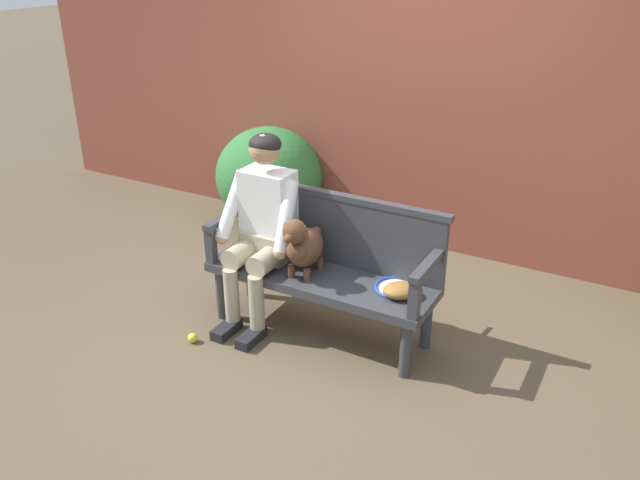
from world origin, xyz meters
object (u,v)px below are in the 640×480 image
tennis_racket (400,286)px  dog_on_bench (303,245)px  baseball_glove (401,290)px  tennis_ball (193,338)px  garden_bench (320,283)px  person_seated (262,223)px

tennis_racket → dog_on_bench: bearing=-165.7°
baseball_glove → tennis_ball: (-1.24, -0.52, -0.45)m
tennis_racket → tennis_ball: (-1.19, -0.62, -0.41)m
garden_bench → tennis_ball: garden_bench is taller
dog_on_bench → tennis_racket: dog_on_bench is taller
person_seated → tennis_ball: size_ratio=19.77×
dog_on_bench → person_seated: bearing=171.6°
person_seated → dog_on_bench: 0.35m
dog_on_bench → tennis_racket: 0.66m
garden_bench → dog_on_bench: bearing=-147.7°
person_seated → tennis_ball: bearing=-114.6°
garden_bench → tennis_racket: tennis_racket is taller
baseball_glove → person_seated: bearing=140.5°
person_seated → dog_on_bench: bearing=-8.4°
garden_bench → dog_on_bench: size_ratio=3.53×
person_seated → baseball_glove: person_seated is taller
person_seated → dog_on_bench: size_ratio=3.01×
dog_on_bench → garden_bench: bearing=32.3°
baseball_glove → tennis_racket: bearing=75.4°
tennis_racket → garden_bench: bearing=-169.4°
garden_bench → baseball_glove: size_ratio=6.97×
dog_on_bench → tennis_ball: dog_on_bench is taller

